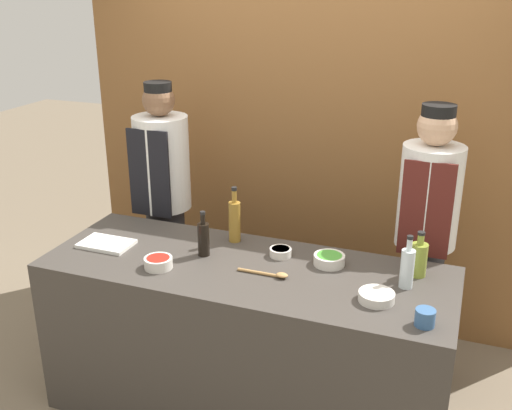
% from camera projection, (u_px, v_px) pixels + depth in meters
% --- Properties ---
extents(ground_plane, '(14.00, 14.00, 0.00)m').
position_uv_depth(ground_plane, '(246.00, 408.00, 3.38)').
color(ground_plane, '#756651').
extents(cabinet_wall, '(3.16, 0.18, 2.40)m').
position_uv_depth(cabinet_wall, '(312.00, 148.00, 4.02)').
color(cabinet_wall, brown).
rests_on(cabinet_wall, ground_plane).
extents(counter, '(2.11, 0.77, 0.89)m').
position_uv_depth(counter, '(246.00, 341.00, 3.22)').
color(counter, '#3D3833').
rests_on(counter, ground_plane).
extents(sauce_bowl_purple, '(0.17, 0.17, 0.04)m').
position_uv_depth(sauce_bowl_purple, '(376.00, 296.00, 2.72)').
color(sauce_bowl_purple, silver).
rests_on(sauce_bowl_purple, counter).
extents(sauce_bowl_red, '(0.14, 0.14, 0.06)m').
position_uv_depth(sauce_bowl_red, '(158.00, 262.00, 3.03)').
color(sauce_bowl_red, silver).
rests_on(sauce_bowl_red, counter).
extents(sauce_bowl_brown, '(0.12, 0.12, 0.04)m').
position_uv_depth(sauce_bowl_brown, '(281.00, 252.00, 3.16)').
color(sauce_bowl_brown, silver).
rests_on(sauce_bowl_brown, counter).
extents(sauce_bowl_green, '(0.16, 0.16, 0.05)m').
position_uv_depth(sauce_bowl_green, '(329.00, 259.00, 3.06)').
color(sauce_bowl_green, silver).
rests_on(sauce_bowl_green, counter).
extents(cutting_board, '(0.28, 0.18, 0.02)m').
position_uv_depth(cutting_board, '(106.00, 244.00, 3.29)').
color(cutting_board, white).
rests_on(cutting_board, counter).
extents(bottle_clear, '(0.07, 0.07, 0.27)m').
position_uv_depth(bottle_clear, '(407.00, 267.00, 2.82)').
color(bottle_clear, silver).
rests_on(bottle_clear, counter).
extents(bottle_soy, '(0.06, 0.06, 0.25)m').
position_uv_depth(bottle_soy, '(204.00, 238.00, 3.14)').
color(bottle_soy, black).
rests_on(bottle_soy, counter).
extents(bottle_vinegar, '(0.07, 0.07, 0.32)m').
position_uv_depth(bottle_vinegar, '(235.00, 220.00, 3.30)').
color(bottle_vinegar, olive).
rests_on(bottle_vinegar, counter).
extents(bottle_oil, '(0.08, 0.08, 0.23)m').
position_uv_depth(bottle_oil, '(419.00, 259.00, 2.93)').
color(bottle_oil, olive).
rests_on(bottle_oil, counter).
extents(cup_blue, '(0.09, 0.09, 0.08)m').
position_uv_depth(cup_blue, '(425.00, 318.00, 2.53)').
color(cup_blue, '#386093').
rests_on(cup_blue, counter).
extents(wooden_spoon, '(0.26, 0.05, 0.03)m').
position_uv_depth(wooden_spoon, '(270.00, 274.00, 2.95)').
color(wooden_spoon, '#B2844C').
rests_on(wooden_spoon, counter).
extents(chef_left, '(0.35, 0.35, 1.68)m').
position_uv_depth(chef_left, '(164.00, 201.00, 3.88)').
color(chef_left, '#28282D').
rests_on(chef_left, ground_plane).
extents(chef_right, '(0.33, 0.33, 1.66)m').
position_uv_depth(chef_right, '(425.00, 238.00, 3.34)').
color(chef_right, '#28282D').
rests_on(chef_right, ground_plane).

